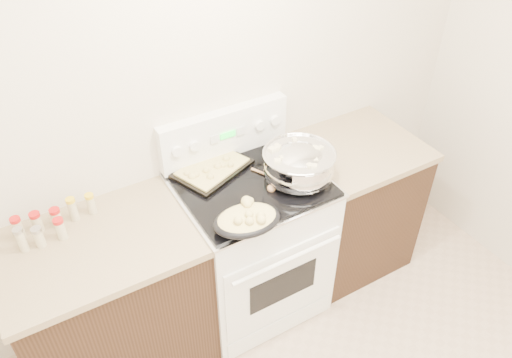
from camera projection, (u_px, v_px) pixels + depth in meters
room_shell at (439, 319)px, 1.06m from camera, size 4.10×3.60×2.75m
counter_left at (114, 303)px, 2.61m from camera, size 0.93×0.67×0.92m
counter_right at (349, 203)px, 3.23m from camera, size 0.73×0.67×0.92m
kitchen_range at (251, 242)px, 2.92m from camera, size 0.78×0.73×1.22m
mixing_bowl at (299, 165)px, 2.60m from camera, size 0.47×0.47×0.22m
roasting_pan at (247, 219)px, 2.34m from camera, size 0.36×0.28×0.11m
baking_sheet at (212, 168)px, 2.70m from camera, size 0.47×0.40×0.06m
wooden_spoon at (271, 184)px, 2.60m from camera, size 0.13×0.23×0.04m
blue_ladle at (299, 169)px, 2.66m from camera, size 0.15×0.26×0.10m
spice_jars at (49, 223)px, 2.33m from camera, size 0.39×0.15×0.13m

